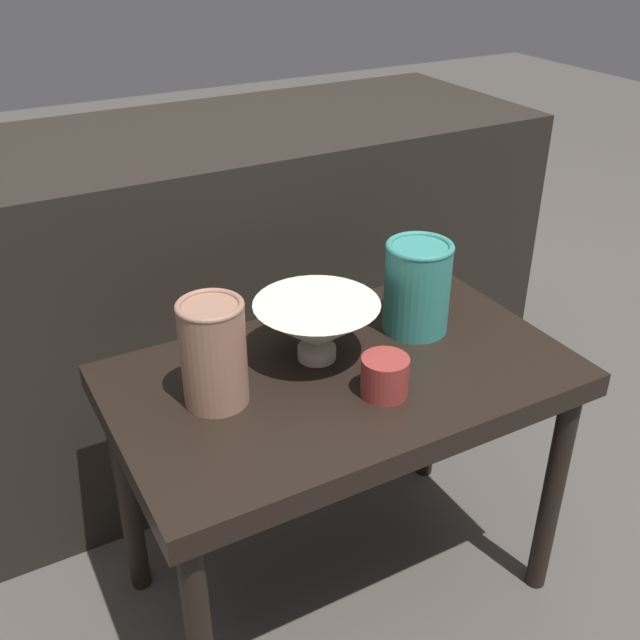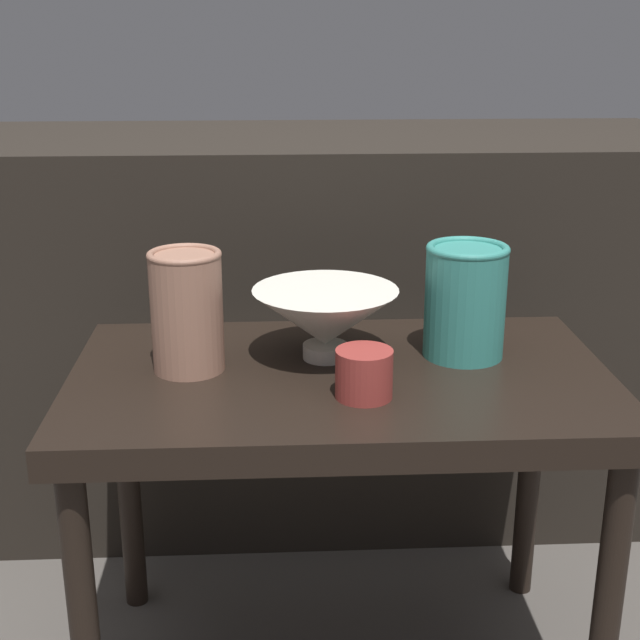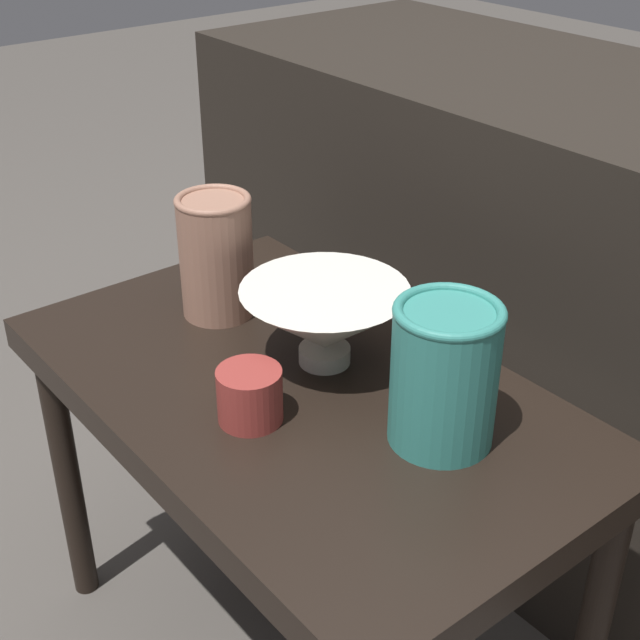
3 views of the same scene
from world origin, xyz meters
TOP-DOWN VIEW (x-y plane):
  - ground_plane at (0.00, 0.00)m, footprint 8.00×8.00m
  - table at (0.00, 0.00)m, footprint 0.72×0.42m
  - couch_backdrop at (0.00, 0.55)m, footprint 1.38×0.50m
  - bowl at (-0.02, 0.05)m, footprint 0.20×0.20m
  - vase_textured_left at (-0.20, 0.02)m, footprint 0.10×0.10m
  - vase_colorful_right at (0.17, 0.05)m, footprint 0.11×0.11m
  - cup at (0.02, -0.08)m, footprint 0.07×0.07m

SIDE VIEW (x-z plane):
  - ground_plane at x=0.00m, z-range 0.00..0.00m
  - couch_backdrop at x=0.00m, z-range 0.00..0.72m
  - table at x=0.00m, z-range 0.18..0.66m
  - cup at x=0.02m, z-range 0.48..0.54m
  - bowl at x=-0.02m, z-range 0.49..0.58m
  - vase_colorful_right at x=0.17m, z-range 0.48..0.64m
  - vase_textured_left at x=-0.20m, z-range 0.48..0.64m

